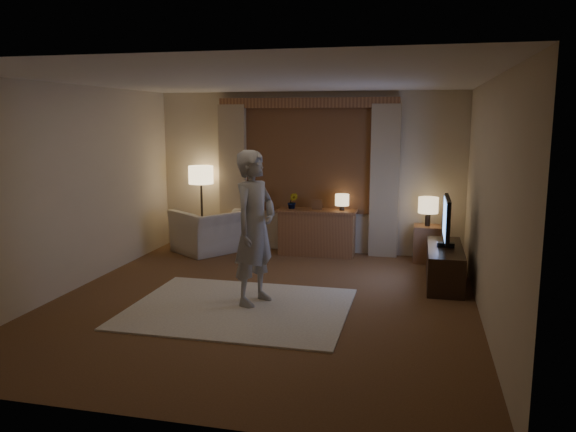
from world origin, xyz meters
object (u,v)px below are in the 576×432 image
(side_table, at_px, (427,244))
(tv_stand, at_px, (445,265))
(person, at_px, (255,228))
(sideboard, at_px, (317,233))
(armchair, at_px, (211,231))

(side_table, bearing_deg, tv_stand, -79.08)
(person, bearing_deg, tv_stand, -38.64)
(sideboard, relative_size, side_table, 2.14)
(tv_stand, relative_size, person, 0.78)
(sideboard, distance_m, armchair, 1.74)
(armchair, xyz_separation_m, side_table, (3.45, 0.14, -0.07))
(sideboard, relative_size, tv_stand, 0.86)
(tv_stand, distance_m, person, 2.69)
(tv_stand, bearing_deg, sideboard, 148.25)
(armchair, height_order, side_table, armchair)
(side_table, distance_m, person, 3.28)
(armchair, xyz_separation_m, person, (1.46, -2.39, 0.57))
(side_table, bearing_deg, sideboard, 178.34)
(sideboard, height_order, armchair, armchair)
(armchair, distance_m, person, 2.86)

